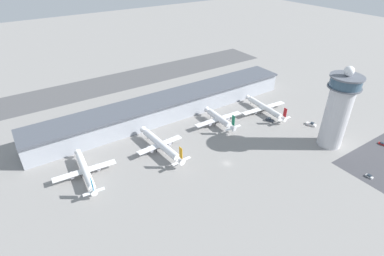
{
  "coord_description": "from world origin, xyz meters",
  "views": [
    {
      "loc": [
        -94.97,
        -105.61,
        110.79
      ],
      "look_at": [
        -5.95,
        29.02,
        11.8
      ],
      "focal_mm": 28.0,
      "sensor_mm": 36.0,
      "label": 1
    }
  ],
  "objects_px": {
    "airplane_gate_charlie": "(219,119)",
    "car_black_suv": "(382,144)",
    "service_truck_fuel": "(270,120)",
    "airplane_gate_alpha": "(85,171)",
    "control_tower": "(338,109)",
    "airplane_gate_delta": "(265,108)",
    "service_truck_catering": "(311,124)",
    "car_blue_compact": "(369,176)",
    "airplane_gate_bravo": "(161,144)"
  },
  "relations": [
    {
      "from": "airplane_gate_charlie",
      "to": "car_black_suv",
      "type": "bearing_deg",
      "value": -47.28
    },
    {
      "from": "service_truck_fuel",
      "to": "car_black_suv",
      "type": "distance_m",
      "value": 73.17
    },
    {
      "from": "service_truck_fuel",
      "to": "airplane_gate_alpha",
      "type": "bearing_deg",
      "value": 174.49
    },
    {
      "from": "control_tower",
      "to": "airplane_gate_delta",
      "type": "relative_size",
      "value": 1.21
    },
    {
      "from": "control_tower",
      "to": "service_truck_catering",
      "type": "xyz_separation_m",
      "value": [
        10.45,
        21.53,
        -24.7
      ]
    },
    {
      "from": "car_blue_compact",
      "to": "service_truck_fuel",
      "type": "bearing_deg",
      "value": 90.35
    },
    {
      "from": "airplane_gate_bravo",
      "to": "service_truck_catering",
      "type": "xyz_separation_m",
      "value": [
        104.78,
        -31.99,
        -3.9
      ]
    },
    {
      "from": "service_truck_fuel",
      "to": "airplane_gate_bravo",
      "type": "bearing_deg",
      "value": 172.52
    },
    {
      "from": "service_truck_catering",
      "to": "airplane_gate_bravo",
      "type": "bearing_deg",
      "value": 163.03
    },
    {
      "from": "airplane_gate_delta",
      "to": "car_blue_compact",
      "type": "relative_size",
      "value": 10.66
    },
    {
      "from": "car_black_suv",
      "to": "service_truck_catering",
      "type": "bearing_deg",
      "value": 113.95
    },
    {
      "from": "control_tower",
      "to": "airplane_gate_delta",
      "type": "distance_m",
      "value": 58.61
    },
    {
      "from": "airplane_gate_charlie",
      "to": "service_truck_catering",
      "type": "distance_m",
      "value": 66.23
    },
    {
      "from": "service_truck_catering",
      "to": "service_truck_fuel",
      "type": "xyz_separation_m",
      "value": [
        -20.26,
        20.89,
        0.01
      ]
    },
    {
      "from": "airplane_gate_bravo",
      "to": "airplane_gate_charlie",
      "type": "xyz_separation_m",
      "value": [
        50.35,
        5.54,
        0.01
      ]
    },
    {
      "from": "control_tower",
      "to": "car_black_suv",
      "type": "distance_m",
      "value": 42.95
    },
    {
      "from": "airplane_gate_delta",
      "to": "car_blue_compact",
      "type": "bearing_deg",
      "value": -93.9
    },
    {
      "from": "airplane_gate_alpha",
      "to": "car_blue_compact",
      "type": "xyz_separation_m",
      "value": [
        131.7,
        -87.87,
        -3.42
      ]
    },
    {
      "from": "airplane_gate_charlie",
      "to": "car_black_suv",
      "type": "height_order",
      "value": "airplane_gate_charlie"
    },
    {
      "from": "airplane_gate_charlie",
      "to": "service_truck_catering",
      "type": "relative_size",
      "value": 5.22
    },
    {
      "from": "service_truck_catering",
      "to": "car_black_suv",
      "type": "xyz_separation_m",
      "value": [
        18.34,
        -41.28,
        -0.31
      ]
    },
    {
      "from": "airplane_gate_bravo",
      "to": "airplane_gate_delta",
      "type": "relative_size",
      "value": 1.05
    },
    {
      "from": "airplane_gate_alpha",
      "to": "service_truck_catering",
      "type": "relative_size",
      "value": 5.55
    },
    {
      "from": "control_tower",
      "to": "car_black_suv",
      "type": "relative_size",
      "value": 11.09
    },
    {
      "from": "airplane_gate_alpha",
      "to": "car_black_suv",
      "type": "relative_size",
      "value": 8.61
    },
    {
      "from": "service_truck_fuel",
      "to": "car_blue_compact",
      "type": "bearing_deg",
      "value": -89.65
    },
    {
      "from": "control_tower",
      "to": "service_truck_catering",
      "type": "bearing_deg",
      "value": 64.1
    },
    {
      "from": "airplane_gate_alpha",
      "to": "car_black_suv",
      "type": "xyz_separation_m",
      "value": [
        169.83,
        -74.82,
        -3.44
      ]
    },
    {
      "from": "airplane_gate_delta",
      "to": "service_truck_fuel",
      "type": "distance_m",
      "value": 13.91
    },
    {
      "from": "control_tower",
      "to": "car_blue_compact",
      "type": "bearing_deg",
      "value": -105.9
    },
    {
      "from": "service_truck_catering",
      "to": "control_tower",
      "type": "bearing_deg",
      "value": -115.9
    },
    {
      "from": "service_truck_catering",
      "to": "airplane_gate_charlie",
      "type": "bearing_deg",
      "value": 145.42
    },
    {
      "from": "car_black_suv",
      "to": "control_tower",
      "type": "bearing_deg",
      "value": 145.55
    },
    {
      "from": "airplane_gate_delta",
      "to": "car_blue_compact",
      "type": "height_order",
      "value": "airplane_gate_delta"
    },
    {
      "from": "airplane_gate_charlie",
      "to": "airplane_gate_delta",
      "type": "bearing_deg",
      "value": -6.57
    },
    {
      "from": "airplane_gate_delta",
      "to": "car_black_suv",
      "type": "bearing_deg",
      "value": -66.53
    },
    {
      "from": "airplane_gate_charlie",
      "to": "car_blue_compact",
      "type": "height_order",
      "value": "airplane_gate_charlie"
    },
    {
      "from": "service_truck_catering",
      "to": "car_black_suv",
      "type": "bearing_deg",
      "value": -66.05
    },
    {
      "from": "control_tower",
      "to": "airplane_gate_bravo",
      "type": "distance_m",
      "value": 110.43
    },
    {
      "from": "service_truck_catering",
      "to": "car_blue_compact",
      "type": "distance_m",
      "value": 57.82
    },
    {
      "from": "control_tower",
      "to": "airplane_gate_alpha",
      "type": "relative_size",
      "value": 1.29
    },
    {
      "from": "airplane_gate_charlie",
      "to": "control_tower",
      "type": "bearing_deg",
      "value": -53.32
    },
    {
      "from": "airplane_gate_bravo",
      "to": "airplane_gate_charlie",
      "type": "bearing_deg",
      "value": 6.27
    },
    {
      "from": "airplane_gate_alpha",
      "to": "service_truck_fuel",
      "type": "distance_m",
      "value": 131.88
    },
    {
      "from": "airplane_gate_bravo",
      "to": "car_blue_compact",
      "type": "bearing_deg",
      "value": -45.44
    },
    {
      "from": "control_tower",
      "to": "service_truck_catering",
      "type": "distance_m",
      "value": 34.39
    },
    {
      "from": "airplane_gate_charlie",
      "to": "car_black_suv",
      "type": "relative_size",
      "value": 8.09
    },
    {
      "from": "car_black_suv",
      "to": "car_blue_compact",
      "type": "relative_size",
      "value": 1.17
    },
    {
      "from": "airplane_gate_charlie",
      "to": "airplane_gate_delta",
      "type": "height_order",
      "value": "airplane_gate_charlie"
    },
    {
      "from": "airplane_gate_bravo",
      "to": "airplane_gate_delta",
      "type": "distance_m",
      "value": 90.94
    }
  ]
}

